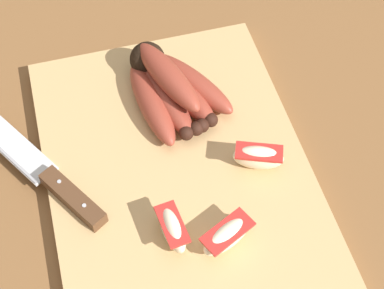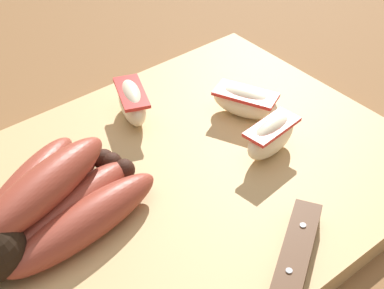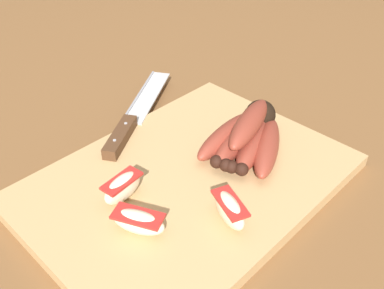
{
  "view_description": "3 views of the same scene",
  "coord_description": "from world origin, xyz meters",
  "views": [
    {
      "loc": [
        -0.41,
        0.08,
        0.66
      ],
      "look_at": [
        -0.0,
        -0.03,
        0.06
      ],
      "focal_mm": 56.61,
      "sensor_mm": 36.0,
      "label": 1
    },
    {
      "loc": [
        0.22,
        0.29,
        0.37
      ],
      "look_at": [
        -0.03,
        -0.02,
        0.04
      ],
      "focal_mm": 54.17,
      "sensor_mm": 36.0,
      "label": 2
    },
    {
      "loc": [
        -0.33,
        -0.34,
        0.43
      ],
      "look_at": [
        0.01,
        0.0,
        0.06
      ],
      "focal_mm": 40.59,
      "sensor_mm": 36.0,
      "label": 3
    }
  ],
  "objects": [
    {
      "name": "chefs_knife",
      "position": [
        0.02,
        0.15,
        0.03
      ],
      "size": [
        0.25,
        0.17,
        0.02
      ],
      "color": "silver",
      "rests_on": "cutting_board"
    },
    {
      "name": "apple_wedge_middle",
      "position": [
        -0.1,
        0.02,
        0.04
      ],
      "size": [
        0.06,
        0.03,
        0.04
      ],
      "color": "#F4E5C1",
      "rests_on": "cutting_board"
    },
    {
      "name": "banana_bunch",
      "position": [
        0.11,
        -0.03,
        0.04
      ],
      "size": [
        0.17,
        0.14,
        0.06
      ],
      "color": "black",
      "rests_on": "cutting_board"
    },
    {
      "name": "apple_wedge_far",
      "position": [
        -0.03,
        -0.11,
        0.04
      ],
      "size": [
        0.05,
        0.07,
        0.04
      ],
      "color": "#F4E5C1",
      "rests_on": "cutting_board"
    },
    {
      "name": "cutting_board",
      "position": [
        -0.01,
        -0.01,
        0.01
      ],
      "size": [
        0.45,
        0.33,
        0.02
      ],
      "primitive_type": "cube",
      "color": "tan",
      "rests_on": "ground_plane"
    },
    {
      "name": "ground_plane",
      "position": [
        0.0,
        0.0,
        0.0
      ],
      "size": [
        6.0,
        6.0,
        0.0
      ],
      "primitive_type": "plane",
      "color": "brown"
    },
    {
      "name": "apple_wedge_near",
      "position": [
        -0.12,
        -0.04,
        0.04
      ],
      "size": [
        0.05,
        0.07,
        0.03
      ],
      "color": "#F4E5C1",
      "rests_on": "cutting_board"
    }
  ]
}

